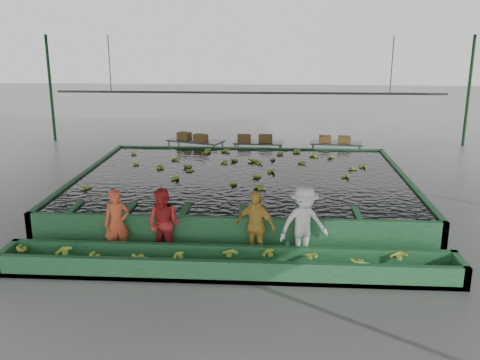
# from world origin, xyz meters

# --- Properties ---
(ground) EXTENTS (80.00, 80.00, 0.00)m
(ground) POSITION_xyz_m (0.00, 0.00, 0.00)
(ground) COLOR slate
(ground) RESTS_ON ground
(shed_roof) EXTENTS (20.00, 22.00, 0.04)m
(shed_roof) POSITION_xyz_m (0.00, 0.00, 5.00)
(shed_roof) COLOR gray
(shed_roof) RESTS_ON shed_posts
(shed_posts) EXTENTS (20.00, 22.00, 5.00)m
(shed_posts) POSITION_xyz_m (0.00, 0.00, 2.50)
(shed_posts) COLOR #163E1E
(shed_posts) RESTS_ON ground
(flotation_tank) EXTENTS (10.00, 8.00, 0.90)m
(flotation_tank) POSITION_xyz_m (0.00, 1.50, 0.45)
(flotation_tank) COLOR #286839
(flotation_tank) RESTS_ON ground
(tank_water) EXTENTS (9.70, 7.70, 0.00)m
(tank_water) POSITION_xyz_m (0.00, 1.50, 0.85)
(tank_water) COLOR black
(tank_water) RESTS_ON flotation_tank
(sorting_trough) EXTENTS (10.00, 1.00, 0.50)m
(sorting_trough) POSITION_xyz_m (0.00, -3.60, 0.25)
(sorting_trough) COLOR #286839
(sorting_trough) RESTS_ON ground
(cableway_rail) EXTENTS (0.08, 0.08, 14.00)m
(cableway_rail) POSITION_xyz_m (0.00, 5.00, 3.00)
(cableway_rail) COLOR #59605B
(cableway_rail) RESTS_ON shed_roof
(rail_hanger_left) EXTENTS (0.04, 0.04, 2.00)m
(rail_hanger_left) POSITION_xyz_m (-5.00, 5.00, 4.00)
(rail_hanger_left) COLOR #59605B
(rail_hanger_left) RESTS_ON shed_roof
(rail_hanger_right) EXTENTS (0.04, 0.04, 2.00)m
(rail_hanger_right) POSITION_xyz_m (5.00, 5.00, 4.00)
(rail_hanger_right) COLOR #59605B
(rail_hanger_right) RESTS_ON shed_roof
(worker_a) EXTENTS (0.70, 0.59, 1.63)m
(worker_a) POSITION_xyz_m (-2.65, -2.80, 0.81)
(worker_a) COLOR #EE5D35
(worker_a) RESTS_ON ground
(worker_b) EXTENTS (0.97, 0.86, 1.67)m
(worker_b) POSITION_xyz_m (-1.55, -2.80, 0.83)
(worker_b) COLOR red
(worker_b) RESTS_ON ground
(worker_c) EXTENTS (1.05, 0.76, 1.66)m
(worker_c) POSITION_xyz_m (0.57, -2.80, 0.83)
(worker_c) COLOR gold
(worker_c) RESTS_ON ground
(worker_d) EXTENTS (1.33, 1.04, 1.81)m
(worker_d) POSITION_xyz_m (1.67, -2.80, 0.90)
(worker_d) COLOR white
(worker_d) RESTS_ON ground
(packing_table_left) EXTENTS (2.35, 1.56, 0.99)m
(packing_table_left) POSITION_xyz_m (-2.14, 6.30, 0.50)
(packing_table_left) COLOR #59605B
(packing_table_left) RESTS_ON ground
(packing_table_mid) EXTENTS (2.00, 0.92, 0.88)m
(packing_table_mid) POSITION_xyz_m (0.33, 6.62, 0.44)
(packing_table_mid) COLOR #59605B
(packing_table_mid) RESTS_ON ground
(packing_table_right) EXTENTS (2.09, 1.03, 0.92)m
(packing_table_right) POSITION_xyz_m (3.40, 6.59, 0.46)
(packing_table_right) COLOR #59605B
(packing_table_right) RESTS_ON ground
(box_stack_left) EXTENTS (1.32, 0.93, 0.28)m
(box_stack_left) POSITION_xyz_m (-2.25, 6.20, 1.00)
(box_stack_left) COLOR brown
(box_stack_left) RESTS_ON packing_table_left
(box_stack_mid) EXTENTS (1.40, 0.47, 0.30)m
(box_stack_mid) POSITION_xyz_m (0.19, 6.58, 0.89)
(box_stack_mid) COLOR brown
(box_stack_mid) RESTS_ON packing_table_mid
(box_stack_right) EXTENTS (1.23, 0.42, 0.26)m
(box_stack_right) POSITION_xyz_m (3.33, 6.56, 0.92)
(box_stack_right) COLOR brown
(box_stack_right) RESTS_ON packing_table_right
(floating_bananas) EXTENTS (9.29, 6.33, 0.13)m
(floating_bananas) POSITION_xyz_m (0.00, 2.30, 0.85)
(floating_bananas) COLOR #9FC136
(floating_bananas) RESTS_ON tank_water
(trough_bananas) EXTENTS (9.17, 0.61, 0.12)m
(trough_bananas) POSITION_xyz_m (0.00, -3.60, 0.40)
(trough_bananas) COLOR #9FC136
(trough_bananas) RESTS_ON sorting_trough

